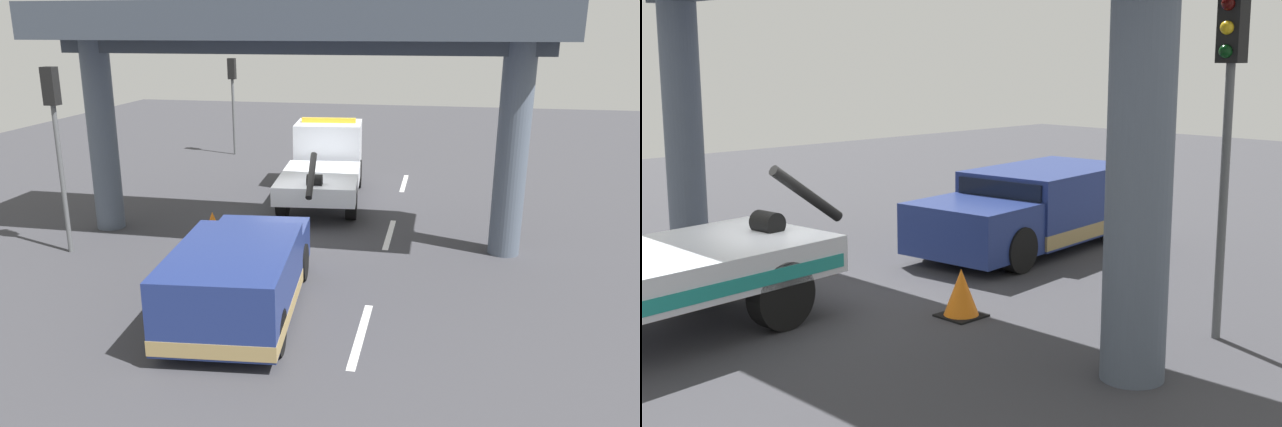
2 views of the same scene
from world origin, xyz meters
The scene contains 10 objects.
ground_plane centered at (0.00, 0.00, -0.05)m, with size 60.00×40.00×0.10m, color #38383D.
lane_stripe_west centered at (-6.00, -2.49, 0.00)m, with size 2.60×0.16×0.01m, color silver.
lane_stripe_mid centered at (0.00, -2.49, 0.00)m, with size 2.60×0.16×0.01m, color silver.
lane_stripe_east centered at (6.00, -2.49, 0.00)m, with size 2.60×0.16×0.01m, color silver.
tow_truck_white centered at (3.80, 0.08, 1.20)m, with size 7.34×2.95×2.46m.
towed_van_green centered at (-5.55, -0.01, 0.78)m, with size 5.38×2.66×1.58m.
overpass_structure centered at (-0.90, 0.00, 5.28)m, with size 3.60×12.95×6.14m.
traffic_light_far centered at (-2.98, 5.44, 3.38)m, with size 0.39×0.32×4.65m.
traffic_light_mid centered at (10.02, 5.44, 3.11)m, with size 0.39×0.32×4.26m.
traffic_cone_orange centered at (-1.21, 2.25, 0.35)m, with size 0.61×0.61×0.73m.
Camera 1 is at (-16.37, -3.79, 5.54)m, focal length 34.60 mm.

